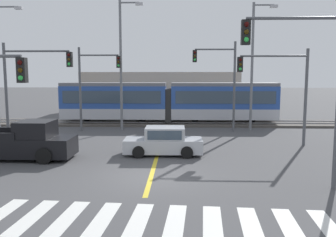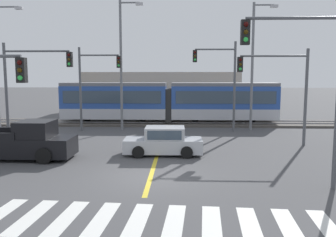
{
  "view_description": "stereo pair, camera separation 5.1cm",
  "coord_description": "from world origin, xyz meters",
  "px_view_note": "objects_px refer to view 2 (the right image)",
  "views": [
    {
      "loc": [
        1.24,
        -14.7,
        4.36
      ],
      "look_at": [
        0.47,
        7.24,
        1.6
      ],
      "focal_mm": 38.0,
      "sensor_mm": 36.0,
      "label": 1
    },
    {
      "loc": [
        1.29,
        -14.7,
        4.36
      ],
      "look_at": [
        0.47,
        7.24,
        1.6
      ],
      "focal_mm": 38.0,
      "sensor_mm": 36.0,
      "label": 2
    }
  ],
  "objects_px": {
    "traffic_light_far_right": "(221,74)",
    "street_lamp_centre": "(123,59)",
    "pickup_truck": "(23,143)",
    "traffic_light_far_left": "(93,78)",
    "traffic_light_mid_right": "(282,81)",
    "sedan_crossing": "(163,142)",
    "traffic_light_near_right": "(308,72)",
    "street_lamp_east": "(254,60)",
    "light_rail_tram": "(169,101)",
    "traffic_light_mid_left": "(28,78)"
  },
  "relations": [
    {
      "from": "traffic_light_far_left",
      "to": "street_lamp_centre",
      "type": "height_order",
      "value": "street_lamp_centre"
    },
    {
      "from": "traffic_light_near_right",
      "to": "traffic_light_far_left",
      "type": "bearing_deg",
      "value": 129.94
    },
    {
      "from": "traffic_light_mid_right",
      "to": "traffic_light_near_right",
      "type": "xyz_separation_m",
      "value": [
        -1.4,
        -8.35,
        0.53
      ]
    },
    {
      "from": "traffic_light_near_right",
      "to": "street_lamp_centre",
      "type": "xyz_separation_m",
      "value": [
        -9.17,
        14.16,
        1.06
      ]
    },
    {
      "from": "traffic_light_near_right",
      "to": "sedan_crossing",
      "type": "bearing_deg",
      "value": 135.4
    },
    {
      "from": "traffic_light_far_left",
      "to": "traffic_light_far_right",
      "type": "distance_m",
      "value": 9.69
    },
    {
      "from": "traffic_light_mid_left",
      "to": "street_lamp_centre",
      "type": "relative_size",
      "value": 0.63
    },
    {
      "from": "pickup_truck",
      "to": "traffic_light_far_right",
      "type": "distance_m",
      "value": 14.93
    },
    {
      "from": "light_rail_tram",
      "to": "traffic_light_near_right",
      "type": "bearing_deg",
      "value": -71.8
    },
    {
      "from": "pickup_truck",
      "to": "traffic_light_far_left",
      "type": "height_order",
      "value": "traffic_light_far_left"
    },
    {
      "from": "pickup_truck",
      "to": "traffic_light_mid_right",
      "type": "bearing_deg",
      "value": 15.96
    },
    {
      "from": "light_rail_tram",
      "to": "street_lamp_east",
      "type": "relative_size",
      "value": 1.91
    },
    {
      "from": "light_rail_tram",
      "to": "traffic_light_mid_right",
      "type": "bearing_deg",
      "value": -51.83
    },
    {
      "from": "traffic_light_mid_left",
      "to": "traffic_light_mid_right",
      "type": "distance_m",
      "value": 15.37
    },
    {
      "from": "sedan_crossing",
      "to": "street_lamp_east",
      "type": "distance_m",
      "value": 11.87
    },
    {
      "from": "street_lamp_east",
      "to": "street_lamp_centre",
      "type": "bearing_deg",
      "value": -179.36
    },
    {
      "from": "pickup_truck",
      "to": "traffic_light_far_left",
      "type": "bearing_deg",
      "value": 81.21
    },
    {
      "from": "sedan_crossing",
      "to": "street_lamp_east",
      "type": "xyz_separation_m",
      "value": [
        6.51,
        8.74,
        4.7
      ]
    },
    {
      "from": "traffic_light_far_left",
      "to": "street_lamp_centre",
      "type": "xyz_separation_m",
      "value": [
        2.16,
        0.63,
        1.41
      ]
    },
    {
      "from": "traffic_light_mid_right",
      "to": "street_lamp_centre",
      "type": "bearing_deg",
      "value": 151.21
    },
    {
      "from": "traffic_light_near_right",
      "to": "street_lamp_east",
      "type": "height_order",
      "value": "street_lamp_east"
    },
    {
      "from": "traffic_light_mid_left",
      "to": "traffic_light_mid_right",
      "type": "bearing_deg",
      "value": 1.18
    },
    {
      "from": "light_rail_tram",
      "to": "traffic_light_mid_left",
      "type": "height_order",
      "value": "traffic_light_mid_left"
    },
    {
      "from": "light_rail_tram",
      "to": "pickup_truck",
      "type": "relative_size",
      "value": 3.42
    },
    {
      "from": "traffic_light_far_left",
      "to": "traffic_light_far_right",
      "type": "height_order",
      "value": "traffic_light_far_right"
    },
    {
      "from": "street_lamp_east",
      "to": "traffic_light_far_left",
      "type": "bearing_deg",
      "value": -176.54
    },
    {
      "from": "light_rail_tram",
      "to": "traffic_light_near_right",
      "type": "distance_m",
      "value": 18.49
    },
    {
      "from": "traffic_light_far_left",
      "to": "street_lamp_centre",
      "type": "distance_m",
      "value": 2.66
    },
    {
      "from": "light_rail_tram",
      "to": "street_lamp_east",
      "type": "distance_m",
      "value": 8.07
    },
    {
      "from": "sedan_crossing",
      "to": "traffic_light_far_right",
      "type": "distance_m",
      "value": 9.72
    },
    {
      "from": "pickup_truck",
      "to": "street_lamp_east",
      "type": "distance_m",
      "value": 17.52
    },
    {
      "from": "street_lamp_centre",
      "to": "traffic_light_mid_right",
      "type": "bearing_deg",
      "value": -28.79
    },
    {
      "from": "traffic_light_mid_right",
      "to": "street_lamp_east",
      "type": "relative_size",
      "value": 0.61
    },
    {
      "from": "traffic_light_far_right",
      "to": "traffic_light_near_right",
      "type": "height_order",
      "value": "traffic_light_far_right"
    },
    {
      "from": "traffic_light_mid_left",
      "to": "traffic_light_mid_right",
      "type": "height_order",
      "value": "traffic_light_mid_left"
    },
    {
      "from": "sedan_crossing",
      "to": "traffic_light_mid_right",
      "type": "xyz_separation_m",
      "value": [
        7.01,
        2.82,
        3.21
      ]
    },
    {
      "from": "sedan_crossing",
      "to": "traffic_light_far_left",
      "type": "bearing_deg",
      "value": 125.58
    },
    {
      "from": "traffic_light_mid_right",
      "to": "traffic_light_far_right",
      "type": "relative_size",
      "value": 0.87
    },
    {
      "from": "traffic_light_far_left",
      "to": "street_lamp_east",
      "type": "xyz_separation_m",
      "value": [
        12.24,
        0.74,
        1.31
      ]
    },
    {
      "from": "traffic_light_far_right",
      "to": "street_lamp_east",
      "type": "height_order",
      "value": "street_lamp_east"
    },
    {
      "from": "traffic_light_far_right",
      "to": "street_lamp_centre",
      "type": "height_order",
      "value": "street_lamp_centre"
    },
    {
      "from": "traffic_light_mid_right",
      "to": "street_lamp_centre",
      "type": "relative_size",
      "value": 0.59
    },
    {
      "from": "traffic_light_mid_left",
      "to": "traffic_light_far_right",
      "type": "xyz_separation_m",
      "value": [
        12.32,
        5.59,
        0.23
      ]
    },
    {
      "from": "traffic_light_far_right",
      "to": "traffic_light_mid_right",
      "type": "bearing_deg",
      "value": -60.0
    },
    {
      "from": "light_rail_tram",
      "to": "traffic_light_far_right",
      "type": "height_order",
      "value": "traffic_light_far_right"
    },
    {
      "from": "traffic_light_mid_left",
      "to": "street_lamp_east",
      "type": "xyz_separation_m",
      "value": [
        14.87,
        6.24,
        1.28
      ]
    },
    {
      "from": "street_lamp_centre",
      "to": "sedan_crossing",
      "type": "bearing_deg",
      "value": -67.54
    },
    {
      "from": "street_lamp_east",
      "to": "traffic_light_mid_right",
      "type": "bearing_deg",
      "value": -85.19
    },
    {
      "from": "sedan_crossing",
      "to": "street_lamp_east",
      "type": "height_order",
      "value": "street_lamp_east"
    },
    {
      "from": "traffic_light_far_right",
      "to": "street_lamp_centre",
      "type": "distance_m",
      "value": 7.64
    }
  ]
}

